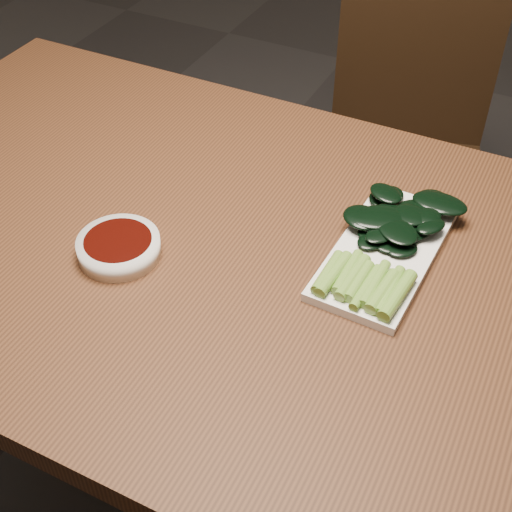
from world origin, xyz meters
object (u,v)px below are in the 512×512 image
object	(u,v)px
serving_plate	(385,252)
gai_lan	(392,234)
chair_far	(404,145)
sauce_bowl	(119,247)
table	(240,281)

from	to	relation	value
serving_plate	gai_lan	world-z (taller)	gai_lan
chair_far	sauce_bowl	bearing A→B (deg)	-117.63
table	sauce_bowl	distance (m)	0.19
chair_far	gai_lan	xyz separation A→B (m)	(0.15, -0.66, 0.29)
sauce_bowl	gai_lan	size ratio (longest dim) A/B	0.41
chair_far	serving_plate	size ratio (longest dim) A/B	3.17
serving_plate	gai_lan	size ratio (longest dim) A/B	0.97
sauce_bowl	table	bearing A→B (deg)	32.51
chair_far	serving_plate	world-z (taller)	chair_far
serving_plate	gai_lan	bearing A→B (deg)	87.31
table	gai_lan	world-z (taller)	gai_lan
chair_far	table	bearing A→B (deg)	-108.43
sauce_bowl	serving_plate	world-z (taller)	sauce_bowl
table	serving_plate	bearing A→B (deg)	21.11
table	chair_far	bearing A→B (deg)	86.78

